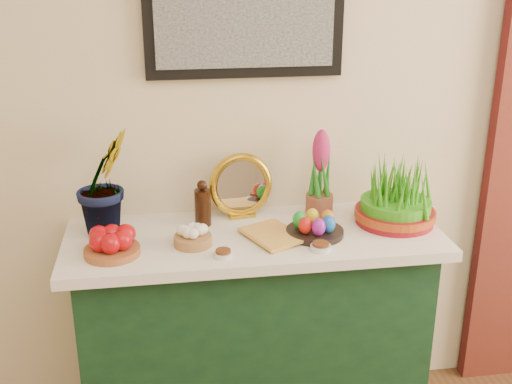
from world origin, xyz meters
TOP-DOWN VIEW (x-y plane):
  - sideboard at (-0.21, 2.00)m, footprint 1.30×0.45m
  - tablecloth at (-0.21, 2.00)m, footprint 1.40×0.55m
  - hyacinth_green at (-0.75, 2.09)m, footprint 0.34×0.34m
  - apple_bowl at (-0.73, 1.89)m, footprint 0.22×0.22m
  - garlic_basket at (-0.45, 1.93)m, footprint 0.16×0.16m
  - vinegar_cruet at (-0.40, 2.11)m, footprint 0.06×0.06m
  - mirror at (-0.24, 2.18)m, footprint 0.26×0.10m
  - book at (-0.23, 1.91)m, footprint 0.23×0.27m
  - spice_dish_left at (-0.35, 1.82)m, footprint 0.07×0.07m
  - spice_dish_right at (-0.01, 1.82)m, footprint 0.07×0.07m
  - egg_plate at (0.00, 1.95)m, footprint 0.26×0.26m
  - hyacinth_pink at (0.07, 2.13)m, footprint 0.11×0.11m
  - wheatgrass_sabzeh at (0.34, 2.02)m, footprint 0.31×0.31m

SIDE VIEW (x-z plane):
  - sideboard at x=-0.21m, z-range 0.00..0.85m
  - tablecloth at x=-0.21m, z-range 0.85..0.89m
  - spice_dish_left at x=-0.35m, z-range 0.89..0.92m
  - spice_dish_right at x=-0.01m, z-range 0.89..0.92m
  - book at x=-0.23m, z-range 0.89..0.92m
  - garlic_basket at x=-0.45m, z-range 0.88..0.96m
  - egg_plate at x=0.00m, z-range 0.88..0.97m
  - apple_bowl at x=-0.73m, z-range 0.88..0.98m
  - vinegar_cruet at x=-0.40m, z-range 0.88..1.06m
  - wheatgrass_sabzeh at x=0.34m, z-range 0.87..1.13m
  - mirror at x=-0.24m, z-range 0.88..1.14m
  - hyacinth_pink at x=0.07m, z-range 0.87..1.23m
  - hyacinth_green at x=-0.75m, z-range 0.89..1.41m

